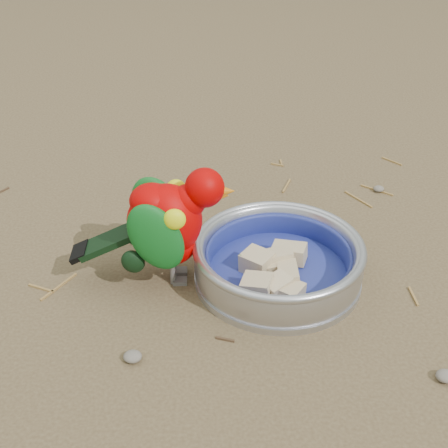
# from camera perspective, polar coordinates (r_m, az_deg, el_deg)

# --- Properties ---
(ground) EXTENTS (60.00, 60.00, 0.00)m
(ground) POSITION_cam_1_polar(r_m,az_deg,el_deg) (0.92, -1.38, -3.71)
(ground) COLOR brown
(food_bowl) EXTENTS (0.24, 0.24, 0.02)m
(food_bowl) POSITION_cam_1_polar(r_m,az_deg,el_deg) (0.89, 4.91, -4.66)
(food_bowl) COLOR #B2B2BA
(food_bowl) RESTS_ON ground
(bowl_wall) EXTENTS (0.24, 0.24, 0.04)m
(bowl_wall) POSITION_cam_1_polar(r_m,az_deg,el_deg) (0.87, 5.00, -3.09)
(bowl_wall) COLOR #B2B2BA
(bowl_wall) RESTS_ON food_bowl
(fruit_wedges) EXTENTS (0.14, 0.14, 0.03)m
(fruit_wedges) POSITION_cam_1_polar(r_m,az_deg,el_deg) (0.88, 4.98, -3.46)
(fruit_wedges) COLOR #C9B186
(fruit_wedges) RESTS_ON food_bowl
(lory_parrot) EXTENTS (0.21, 0.11, 0.17)m
(lory_parrot) POSITION_cam_1_polar(r_m,az_deg,el_deg) (0.85, -5.15, -0.48)
(lory_parrot) COLOR #B60000
(lory_parrot) RESTS_ON ground
(ground_debris) EXTENTS (0.90, 0.80, 0.01)m
(ground_debris) POSITION_cam_1_polar(r_m,az_deg,el_deg) (0.99, -0.90, -0.48)
(ground_debris) COLOR olive
(ground_debris) RESTS_ON ground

